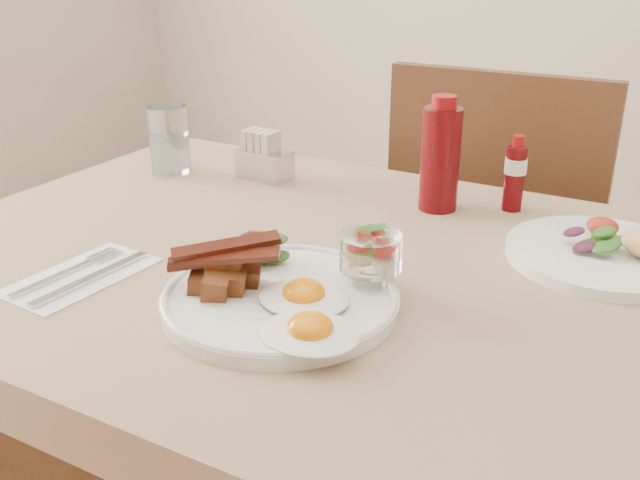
# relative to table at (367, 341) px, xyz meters

# --- Properties ---
(table) EXTENTS (1.33, 0.88, 0.75)m
(table) POSITION_rel_table_xyz_m (0.00, 0.00, 0.00)
(table) COLOR #52301A
(table) RESTS_ON ground
(chair_far) EXTENTS (0.42, 0.42, 0.93)m
(chair_far) POSITION_rel_table_xyz_m (0.00, 0.66, -0.14)
(chair_far) COLOR #52301A
(chair_far) RESTS_ON ground
(main_plate) EXTENTS (0.28, 0.28, 0.02)m
(main_plate) POSITION_rel_table_xyz_m (-0.06, -0.11, 0.10)
(main_plate) COLOR white
(main_plate) RESTS_ON table
(fried_eggs) EXTENTS (0.18, 0.19, 0.03)m
(fried_eggs) POSITION_rel_table_xyz_m (-0.01, -0.15, 0.11)
(fried_eggs) COLOR white
(fried_eggs) RESTS_ON main_plate
(bacon_potato_pile) EXTENTS (0.13, 0.11, 0.05)m
(bacon_potato_pile) POSITION_rel_table_xyz_m (-0.13, -0.13, 0.13)
(bacon_potato_pile) COLOR brown
(bacon_potato_pile) RESTS_ON main_plate
(side_salad) EXTENTS (0.08, 0.07, 0.04)m
(side_salad) POSITION_rel_table_xyz_m (-0.13, -0.04, 0.12)
(side_salad) COLOR #244E14
(side_salad) RESTS_ON main_plate
(fruit_cup) EXTENTS (0.08, 0.08, 0.08)m
(fruit_cup) POSITION_rel_table_xyz_m (0.02, -0.04, 0.15)
(fruit_cup) COLOR white
(fruit_cup) RESTS_ON main_plate
(second_plate) EXTENTS (0.28, 0.25, 0.06)m
(second_plate) POSITION_rel_table_xyz_m (0.27, 0.21, 0.11)
(second_plate) COLOR white
(second_plate) RESTS_ON table
(ketchup_bottle) EXTENTS (0.08, 0.08, 0.18)m
(ketchup_bottle) POSITION_rel_table_xyz_m (-0.02, 0.29, 0.17)
(ketchup_bottle) COLOR #500408
(ketchup_bottle) RESTS_ON table
(hot_sauce_bottle) EXTENTS (0.04, 0.04, 0.12)m
(hot_sauce_bottle) POSITION_rel_table_xyz_m (0.09, 0.34, 0.15)
(hot_sauce_bottle) COLOR #500408
(hot_sauce_bottle) RESTS_ON table
(sugar_caddy) EXTENTS (0.10, 0.06, 0.09)m
(sugar_caddy) POSITION_rel_table_xyz_m (-0.34, 0.28, 0.12)
(sugar_caddy) COLOR silver
(sugar_caddy) RESTS_ON table
(water_glass) EXTENTS (0.07, 0.07, 0.12)m
(water_glass) POSITION_rel_table_xyz_m (-0.51, 0.23, 0.14)
(water_glass) COLOR white
(water_glass) RESTS_ON table
(napkin_cutlery) EXTENTS (0.12, 0.20, 0.01)m
(napkin_cutlery) POSITION_rel_table_xyz_m (-0.33, -0.17, 0.09)
(napkin_cutlery) COLOR white
(napkin_cutlery) RESTS_ON table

